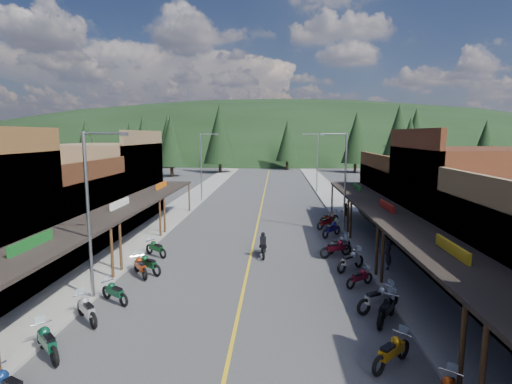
# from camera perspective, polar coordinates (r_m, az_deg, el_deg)

# --- Properties ---
(ground) EXTENTS (220.00, 220.00, 0.00)m
(ground) POSITION_cam_1_polar(r_m,az_deg,el_deg) (25.09, -0.96, -10.01)
(ground) COLOR #38383A
(ground) RESTS_ON ground
(centerline) EXTENTS (0.15, 90.00, 0.01)m
(centerline) POSITION_cam_1_polar(r_m,az_deg,el_deg) (44.50, 0.79, -1.93)
(centerline) COLOR gold
(centerline) RESTS_ON ground
(sidewalk_west) EXTENTS (3.40, 94.00, 0.15)m
(sidewalk_west) POSITION_cam_1_polar(r_m,az_deg,el_deg) (45.65, -10.19, -1.72)
(sidewalk_west) COLOR gray
(sidewalk_west) RESTS_ON ground
(sidewalk_east) EXTENTS (3.40, 94.00, 0.15)m
(sidewalk_east) POSITION_cam_1_polar(r_m,az_deg,el_deg) (45.02, 11.93, -1.91)
(sidewalk_east) COLOR gray
(sidewalk_east) RESTS_ON ground
(shop_west_2) EXTENTS (10.90, 9.00, 6.20)m
(shop_west_2) POSITION_cam_1_polar(r_m,az_deg,el_deg) (30.23, -27.75, -2.86)
(shop_west_2) COLOR #3F2111
(shop_west_2) RESTS_ON ground
(shop_west_3) EXTENTS (10.90, 10.20, 8.20)m
(shop_west_3) POSITION_cam_1_polar(r_m,az_deg,el_deg) (38.56, -20.66, 1.24)
(shop_west_3) COLOR brown
(shop_west_3) RESTS_ON ground
(shop_east_2) EXTENTS (10.90, 9.00, 8.20)m
(shop_east_2) POSITION_cam_1_polar(r_m,az_deg,el_deg) (28.55, 28.09, -1.48)
(shop_east_2) COLOR #562B19
(shop_east_2) RESTS_ON ground
(shop_east_3) EXTENTS (10.90, 10.20, 6.20)m
(shop_east_3) POSITION_cam_1_polar(r_m,az_deg,el_deg) (37.49, 21.77, -0.52)
(shop_east_3) COLOR #4C2D16
(shop_east_3) RESTS_ON ground
(streetlight_0) EXTENTS (2.16, 0.18, 8.00)m
(streetlight_0) POSITION_cam_1_polar(r_m,az_deg,el_deg) (20.03, -22.52, -2.15)
(streetlight_0) COLOR gray
(streetlight_0) RESTS_ON ground
(streetlight_1) EXTENTS (2.16, 0.18, 8.00)m
(streetlight_1) POSITION_cam_1_polar(r_m,az_deg,el_deg) (46.70, -7.68, 3.98)
(streetlight_1) COLOR gray
(streetlight_1) RESTS_ON ground
(streetlight_2) EXTENTS (2.16, 0.18, 8.00)m
(streetlight_2) POSITION_cam_1_polar(r_m,az_deg,el_deg) (32.39, 12.38, 2.02)
(streetlight_2) COLOR gray
(streetlight_2) RESTS_ON ground
(streetlight_3) EXTENTS (2.16, 0.18, 8.00)m
(streetlight_3) POSITION_cam_1_polar(r_m,az_deg,el_deg) (54.14, 8.60, 4.54)
(streetlight_3) COLOR gray
(streetlight_3) RESTS_ON ground
(ridge_hill) EXTENTS (310.00, 140.00, 60.00)m
(ridge_hill) POSITION_cam_1_polar(r_m,az_deg,el_deg) (158.98, 2.36, 5.38)
(ridge_hill) COLOR black
(ridge_hill) RESTS_ON ground
(pine_0) EXTENTS (5.04, 5.04, 11.00)m
(pine_0) POSITION_cam_1_polar(r_m,az_deg,el_deg) (95.36, -23.12, 6.74)
(pine_0) COLOR black
(pine_0) RESTS_ON ground
(pine_1) EXTENTS (5.88, 5.88, 12.50)m
(pine_1) POSITION_cam_1_polar(r_m,az_deg,el_deg) (97.22, -12.46, 7.66)
(pine_1) COLOR black
(pine_1) RESTS_ON ground
(pine_2) EXTENTS (6.72, 6.72, 14.00)m
(pine_2) POSITION_cam_1_polar(r_m,az_deg,el_deg) (82.60, -5.21, 8.28)
(pine_2) COLOR black
(pine_2) RESTS_ON ground
(pine_3) EXTENTS (5.04, 5.04, 11.00)m
(pine_3) POSITION_cam_1_polar(r_m,az_deg,el_deg) (89.82, 4.49, 7.32)
(pine_3) COLOR black
(pine_3) RESTS_ON ground
(pine_4) EXTENTS (5.88, 5.88, 12.50)m
(pine_4) POSITION_cam_1_polar(r_m,az_deg,el_deg) (85.36, 14.12, 7.56)
(pine_4) COLOR black
(pine_4) RESTS_ON ground
(pine_5) EXTENTS (6.72, 6.72, 14.00)m
(pine_5) POSITION_cam_1_polar(r_m,az_deg,el_deg) (101.10, 21.82, 7.71)
(pine_5) COLOR black
(pine_5) RESTS_ON ground
(pine_6) EXTENTS (5.04, 5.04, 11.00)m
(pine_6) POSITION_cam_1_polar(r_m,az_deg,el_deg) (98.36, 29.95, 6.33)
(pine_6) COLOR black
(pine_6) RESTS_ON ground
(pine_7) EXTENTS (5.88, 5.88, 12.50)m
(pine_7) POSITION_cam_1_polar(r_m,az_deg,el_deg) (105.29, -15.83, 7.57)
(pine_7) COLOR black
(pine_7) RESTS_ON ground
(pine_8) EXTENTS (4.48, 4.48, 10.00)m
(pine_8) POSITION_cam_1_polar(r_m,az_deg,el_deg) (68.04, -17.49, 6.26)
(pine_8) COLOR black
(pine_8) RESTS_ON ground
(pine_9) EXTENTS (4.93, 4.93, 10.80)m
(pine_9) POSITION_cam_1_polar(r_m,az_deg,el_deg) (72.34, 21.09, 6.51)
(pine_9) COLOR black
(pine_9) RESTS_ON ground
(pine_10) EXTENTS (5.38, 5.38, 11.60)m
(pine_10) POSITION_cam_1_polar(r_m,az_deg,el_deg) (76.35, -12.06, 7.24)
(pine_10) COLOR black
(pine_10) RESTS_ON ground
(pine_11) EXTENTS (5.82, 5.82, 12.40)m
(pine_11) POSITION_cam_1_polar(r_m,az_deg,el_deg) (64.45, 19.66, 7.15)
(pine_11) COLOR black
(pine_11) RESTS_ON ground
(bike_west_3) EXTENTS (2.11, 2.08, 1.27)m
(bike_west_3) POSITION_cam_1_polar(r_m,az_deg,el_deg) (16.75, -27.68, -18.27)
(bike_west_3) COLOR #0D452D
(bike_west_3) RESTS_ON ground
(bike_west_4) EXTENTS (2.02, 2.07, 1.24)m
(bike_west_4) POSITION_cam_1_polar(r_m,az_deg,el_deg) (18.84, -23.04, -15.02)
(bike_west_4) COLOR #9F9FA4
(bike_west_4) RESTS_ON ground
(bike_west_5) EXTENTS (2.01, 1.70, 1.14)m
(bike_west_5) POSITION_cam_1_polar(r_m,az_deg,el_deg) (20.36, -19.56, -13.21)
(bike_west_5) COLOR #0D4126
(bike_west_5) RESTS_ON ground
(bike_west_6) EXTENTS (1.84, 2.19, 1.24)m
(bike_west_6) POSITION_cam_1_polar(r_m,az_deg,el_deg) (23.47, -16.19, -10.05)
(bike_west_6) COLOR #972D0A
(bike_west_6) RESTS_ON ground
(bike_west_7) EXTENTS (2.20, 1.85, 1.25)m
(bike_west_7) POSITION_cam_1_polar(r_m,az_deg,el_deg) (23.76, -15.21, -9.78)
(bike_west_7) COLOR #0D4121
(bike_west_7) RESTS_ON ground
(bike_west_8) EXTENTS (2.05, 1.81, 1.18)m
(bike_west_8) POSITION_cam_1_polar(r_m,az_deg,el_deg) (26.89, -14.11, -7.70)
(bike_west_8) COLOR #0B3916
(bike_west_8) RESTS_ON ground
(bike_east_3) EXTENTS (2.06, 2.01, 1.23)m
(bike_east_3) POSITION_cam_1_polar(r_m,az_deg,el_deg) (15.23, 18.83, -20.60)
(bike_east_3) COLOR #A86C0C
(bike_east_3) RESTS_ON ground
(bike_east_4) EXTENTS (1.75, 2.22, 1.24)m
(bike_east_4) POSITION_cam_1_polar(r_m,az_deg,el_deg) (18.26, 18.14, -15.53)
(bike_east_4) COLOR black
(bike_east_4) RESTS_ON ground
(bike_east_5) EXTENTS (2.37, 1.81, 1.31)m
(bike_east_5) POSITION_cam_1_polar(r_m,az_deg,el_deg) (19.16, 17.06, -14.21)
(bike_east_5) COLOR #9A9B9F
(bike_east_5) RESTS_ON ground
(bike_east_6) EXTENTS (1.85, 1.60, 1.06)m
(bike_east_6) POSITION_cam_1_polar(r_m,az_deg,el_deg) (21.84, 14.60, -11.63)
(bike_east_6) COLOR maroon
(bike_east_6) RESTS_ON ground
(bike_east_7) EXTENTS (2.20, 2.10, 1.30)m
(bike_east_7) POSITION_cam_1_polar(r_m,az_deg,el_deg) (24.08, 13.38, -9.40)
(bike_east_7) COLOR #A5A3A9
(bike_east_7) RESTS_ON ground
(bike_east_8) EXTENTS (2.38, 1.69, 1.30)m
(bike_east_8) POSITION_cam_1_polar(r_m,az_deg,el_deg) (26.42, 11.36, -7.75)
(bike_east_8) COLOR maroon
(bike_east_8) RESTS_ON ground
(bike_east_9) EXTENTS (2.15, 2.01, 1.26)m
(bike_east_9) POSITION_cam_1_polar(r_m,az_deg,el_deg) (27.52, 11.78, -7.16)
(bike_east_9) COLOR gray
(bike_east_9) RESTS_ON ground
(bike_east_10) EXTENTS (2.05, 2.20, 1.29)m
(bike_east_10) POSITION_cam_1_polar(r_m,az_deg,el_deg) (31.51, 10.73, -5.14)
(bike_east_10) COLOR navy
(bike_east_10) RESTS_ON ground
(bike_east_11) EXTENTS (2.05, 1.92, 1.21)m
(bike_east_11) POSITION_cam_1_polar(r_m,az_deg,el_deg) (34.00, 10.01, -4.21)
(bike_east_11) COLOR maroon
(bike_east_11) RESTS_ON ground
(bike_east_12) EXTENTS (2.24, 2.13, 1.33)m
(bike_east_12) POSITION_cam_1_polar(r_m,az_deg,el_deg) (35.58, 10.42, -3.57)
(bike_east_12) COLOR maroon
(bike_east_12) RESTS_ON ground
(rider_on_bike) EXTENTS (0.90, 2.25, 1.68)m
(rider_on_bike) POSITION_cam_1_polar(r_m,az_deg,el_deg) (26.06, 1.02, -7.77)
(rider_on_bike) COLOR black
(rider_on_bike) RESTS_ON ground
(pedestrian_east_a) EXTENTS (0.53, 0.68, 1.65)m
(pedestrian_east_a) POSITION_cam_1_polar(r_m,az_deg,el_deg) (24.37, 18.35, -8.59)
(pedestrian_east_a) COLOR black
(pedestrian_east_a) RESTS_ON sidewalk_east
(pedestrian_east_b) EXTENTS (0.80, 0.47, 1.63)m
(pedestrian_east_b) POSITION_cam_1_polar(r_m,az_deg,el_deg) (36.66, 12.60, -2.80)
(pedestrian_east_b) COLOR #4D3B30
(pedestrian_east_b) RESTS_ON sidewalk_east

